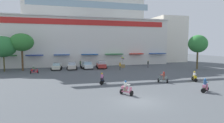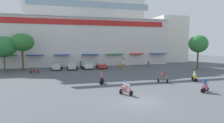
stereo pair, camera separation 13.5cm
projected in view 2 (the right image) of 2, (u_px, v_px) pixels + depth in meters
The scene contains 20 objects.
ground_plane at pixel (105, 78), 29.98m from camera, with size 128.00×128.00×0.00m, color #4F5459.
colonial_building at pixel (85, 29), 51.19m from camera, with size 42.84×16.41×21.50m.
flank_building_right at pixel (168, 39), 59.87m from camera, with size 8.52×8.67×13.78m.
plaza_tree_0 at pixel (22, 42), 37.89m from camera, with size 4.61×4.16×7.52m.
plaza_tree_1 at pixel (198, 44), 40.29m from camera, with size 4.08×3.79×7.32m.
plaza_tree_2 at pixel (4, 47), 36.86m from camera, with size 4.88×4.64×6.91m.
parked_car_0 at pixel (57, 66), 39.97m from camera, with size 2.42×4.30×1.41m.
parked_car_1 at pixel (72, 66), 40.41m from camera, with size 2.46×4.21×1.53m.
parked_car_2 at pixel (87, 65), 41.32m from camera, with size 2.66×4.07×1.56m.
parked_car_3 at pixel (102, 65), 42.19m from camera, with size 2.56×4.50×1.57m.
scooter_rider_0 at pixel (205, 86), 21.06m from camera, with size 1.47×1.24×1.55m.
scooter_rider_1 at pixel (34, 70), 34.52m from camera, with size 1.46×0.85×1.50m.
scooter_rider_3 at pixel (102, 79), 25.46m from camera, with size 0.94×1.46×1.53m.
scooter_rider_4 at pixel (195, 77), 27.33m from camera, with size 0.99×1.41×1.45m.
scooter_rider_5 at pixel (163, 78), 26.39m from camera, with size 1.38×1.29×1.52m.
scooter_rider_6 at pixel (126, 89), 19.92m from camera, with size 1.27×1.42×1.53m.
pedestrian_0 at pixel (81, 63), 44.71m from camera, with size 0.45×0.45×1.64m.
pedestrian_1 at pixel (120, 66), 38.96m from camera, with size 0.47×0.47×1.69m.
pedestrian_2 at pixel (148, 64), 42.88m from camera, with size 0.45×0.45×1.70m.
balloon_vendor_cart at pixel (123, 64), 43.31m from camera, with size 0.94×0.72×2.47m.
Camera 2 is at (-6.88, -15.84, 5.25)m, focal length 30.44 mm.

